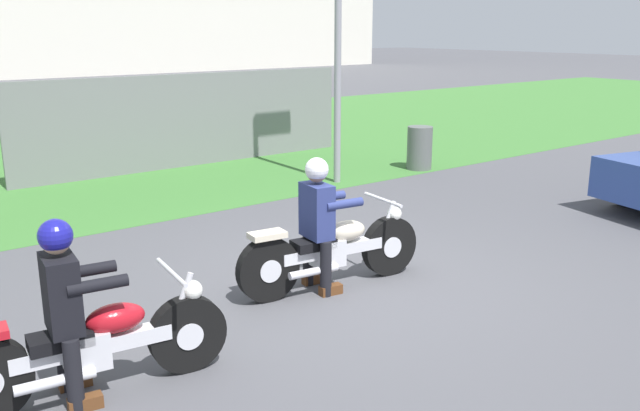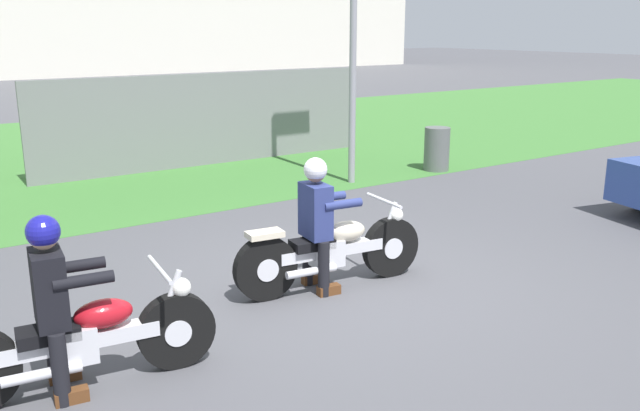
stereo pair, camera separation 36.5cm
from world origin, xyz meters
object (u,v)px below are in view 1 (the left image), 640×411
at_px(rider_lead, 318,214).
at_px(motorcycle_lead, 332,251).
at_px(rider_follow, 64,297).
at_px(motorcycle_follow, 94,347).
at_px(trash_can, 420,148).

bearing_deg(rider_lead, motorcycle_lead, -0.80).
distance_m(rider_lead, rider_follow, 2.82).
distance_m(motorcycle_follow, trash_can, 9.04).
bearing_deg(trash_can, rider_follow, -151.90).
bearing_deg(trash_can, motorcycle_follow, -151.27).
xyz_separation_m(rider_lead, rider_follow, (-2.76, -0.61, -0.01)).
relative_size(motorcycle_follow, trash_can, 2.51).
bearing_deg(trash_can, rider_lead, -145.16).
distance_m(motorcycle_lead, trash_can, 6.38).
bearing_deg(rider_lead, motorcycle_follow, -158.87).
bearing_deg(rider_follow, trash_can, 35.55).
bearing_deg(motorcycle_lead, rider_lead, 179.20).
bearing_deg(motorcycle_follow, rider_follow, 179.15).
bearing_deg(rider_follow, motorcycle_follow, -0.85).
bearing_deg(motorcycle_lead, motorcycle_follow, -160.14).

